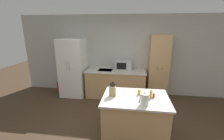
{
  "coord_description": "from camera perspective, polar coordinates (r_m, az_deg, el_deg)",
  "views": [
    {
      "loc": [
        0.22,
        -2.58,
        2.19
      ],
      "look_at": [
        -0.35,
        1.4,
        1.05
      ],
      "focal_mm": 24.0,
      "sensor_mm": 36.0,
      "label": 1
    }
  ],
  "objects": [
    {
      "name": "spice_bottle_short_red",
      "position": [
        2.88,
        11.06,
        -10.18
      ],
      "size": [
        0.06,
        0.06,
        0.12
      ],
      "color": "#B2281E",
      "rests_on": "kitchen_island"
    },
    {
      "name": "pantry_cabinet",
      "position": [
        4.84,
        17.15,
        0.88
      ],
      "size": [
        0.58,
        0.54,
        2.0
      ],
      "color": "tan",
      "rests_on": "ground_plane"
    },
    {
      "name": "knife_block",
      "position": [
        2.96,
        0.2,
        -8.0
      ],
      "size": [
        0.13,
        0.06,
        0.3
      ],
      "color": "tan",
      "rests_on": "kitchen_island"
    },
    {
      "name": "ground_plane",
      "position": [
        3.4,
        2.71,
        -24.38
      ],
      "size": [
        14.0,
        14.0,
        0.0
      ],
      "primitive_type": "plane",
      "color": "#423021"
    },
    {
      "name": "kitchen_island",
      "position": [
        3.21,
        8.62,
        -17.32
      ],
      "size": [
        1.28,
        0.92,
        0.89
      ],
      "color": "tan",
      "rests_on": "ground_plane"
    },
    {
      "name": "spice_bottle_amber_oil",
      "position": [
        3.09,
        10.3,
        -8.37
      ],
      "size": [
        0.06,
        0.06,
        0.11
      ],
      "color": "orange",
      "rests_on": "kitchen_island"
    },
    {
      "name": "back_counter",
      "position": [
        4.9,
        1.36,
        -5.07
      ],
      "size": [
        1.89,
        0.71,
        0.88
      ],
      "color": "tan",
      "rests_on": "ground_plane"
    },
    {
      "name": "microwave",
      "position": [
        4.85,
        4.47,
        1.97
      ],
      "size": [
        0.51,
        0.34,
        0.3
      ],
      "color": "#B2B5B7",
      "rests_on": "back_counter"
    },
    {
      "name": "fire_extinguisher",
      "position": [
        5.58,
        -19.45,
        -6.15
      ],
      "size": [
        0.13,
        0.13,
        0.42
      ],
      "color": "red",
      "rests_on": "ground_plane"
    },
    {
      "name": "kettle",
      "position": [
        2.7,
        12.31,
        -10.82
      ],
      "size": [
        0.15,
        0.15,
        0.24
      ],
      "color": "white",
      "rests_on": "kitchen_island"
    },
    {
      "name": "wall_back",
      "position": [
        5.0,
        5.47,
        5.49
      ],
      "size": [
        7.2,
        0.06,
        2.6
      ],
      "color": "#B2B2AD",
      "rests_on": "ground_plane"
    },
    {
      "name": "spice_bottle_tall_dark",
      "position": [
        2.87,
        12.49,
        -10.72
      ],
      "size": [
        0.05,
        0.05,
        0.09
      ],
      "color": "#563319",
      "rests_on": "kitchen_island"
    },
    {
      "name": "spice_bottle_green_herb",
      "position": [
        2.99,
        14.63,
        -8.88
      ],
      "size": [
        0.06,
        0.06,
        0.18
      ],
      "color": "gold",
      "rests_on": "kitchen_island"
    },
    {
      "name": "refrigerator",
      "position": [
        5.06,
        -14.45,
        0.93
      ],
      "size": [
        0.78,
        0.77,
        1.87
      ],
      "color": "white",
      "rests_on": "ground_plane"
    },
    {
      "name": "spice_bottle_pale_salt",
      "position": [
        3.02,
        15.62,
        -9.39
      ],
      "size": [
        0.04,
        0.04,
        0.1
      ],
      "color": "#B2281E",
      "rests_on": "kitchen_island"
    }
  ]
}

